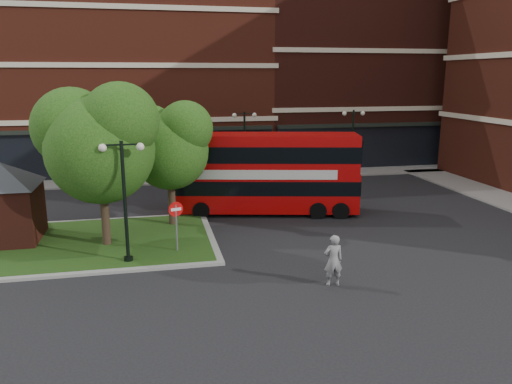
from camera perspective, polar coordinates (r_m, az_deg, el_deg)
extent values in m
plane|color=black|center=(21.28, 0.71, -7.27)|extent=(120.00, 120.00, 0.00)
cube|color=slate|center=(36.95, -4.92, 1.66)|extent=(44.00, 3.00, 0.12)
cube|color=maroon|center=(43.59, -17.13, 12.08)|extent=(26.00, 12.00, 14.00)
cube|color=#471911|center=(47.18, 11.28, 13.67)|extent=(18.00, 12.00, 16.00)
cube|color=gray|center=(23.90, -20.14, -5.62)|extent=(12.60, 7.60, 0.12)
cube|color=#19380F|center=(23.89, -20.14, -5.59)|extent=(12.00, 7.00, 0.15)
cube|color=#471911|center=(25.09, -26.86, -2.18)|extent=(3.00, 3.00, 2.50)
cylinder|color=#2D2116|center=(22.71, -16.94, -1.34)|extent=(0.36, 0.36, 3.92)
sphere|color=#124210|center=(22.26, -17.35, 4.60)|extent=(4.60, 4.60, 4.60)
sphere|color=#124210|center=(22.97, -20.23, 6.93)|extent=(3.45, 3.45, 3.45)
sphere|color=#124210|center=(21.59, -15.24, 7.86)|extent=(3.22, 3.22, 3.22)
cylinder|color=#2D2116|center=(25.11, -9.63, -0.11)|extent=(0.36, 0.36, 3.47)
sphere|color=#124210|center=(24.72, -9.82, 4.65)|extent=(3.80, 3.80, 3.80)
sphere|color=#124210|center=(25.16, -12.12, 6.55)|extent=(2.85, 2.85, 2.85)
sphere|color=#124210|center=(24.24, -8.08, 7.21)|extent=(2.66, 2.66, 2.66)
cylinder|color=black|center=(20.28, -14.74, -1.34)|extent=(0.14, 0.14, 5.00)
cylinder|color=black|center=(20.98, -14.37, -7.56)|extent=(0.36, 0.36, 0.30)
cube|color=black|center=(19.84, -15.14, 5.24)|extent=(1.40, 0.06, 0.06)
sphere|color=#F2EACC|center=(19.91, -17.14, 4.85)|extent=(0.32, 0.32, 0.32)
sphere|color=#F2EACC|center=(19.83, -13.10, 5.06)|extent=(0.32, 0.32, 0.32)
cylinder|color=black|center=(34.89, -1.31, 5.08)|extent=(0.14, 0.14, 5.00)
cylinder|color=black|center=(35.30, -1.29, 1.30)|extent=(0.36, 0.36, 0.30)
cube|color=black|center=(34.63, -1.33, 8.93)|extent=(1.40, 0.06, 0.06)
sphere|color=#F2EACC|center=(34.52, -2.49, 8.74)|extent=(0.32, 0.32, 0.32)
sphere|color=#F2EACC|center=(34.78, -0.19, 8.79)|extent=(0.32, 0.32, 0.32)
cylinder|color=black|center=(37.20, 10.94, 5.36)|extent=(0.14, 0.14, 5.00)
cylinder|color=black|center=(37.58, 10.79, 1.81)|extent=(0.36, 0.36, 0.30)
cube|color=black|center=(36.96, 11.10, 8.97)|extent=(1.40, 0.06, 0.06)
sphere|color=#F2EACC|center=(36.70, 10.08, 8.82)|extent=(0.32, 0.32, 0.32)
sphere|color=#F2EACC|center=(37.24, 12.10, 8.80)|extent=(0.32, 0.32, 0.32)
cube|color=#BD0708|center=(27.37, 1.05, 0.39)|extent=(10.29, 4.41, 1.92)
cube|color=#BD0708|center=(27.01, 1.06, 4.36)|extent=(10.18, 4.37, 1.92)
cube|color=black|center=(26.99, 1.06, 4.56)|extent=(10.29, 4.41, 0.87)
cube|color=silver|center=(26.02, 1.07, 1.98)|extent=(7.35, 1.68, 0.50)
imported|color=gray|center=(18.31, 8.83, -7.72)|extent=(0.70, 0.47, 1.91)
imported|color=#AAACB1|center=(36.20, -7.01, 2.37)|extent=(4.14, 1.95, 1.37)
imported|color=silver|center=(37.11, 1.81, 2.80)|extent=(4.49, 1.83, 1.45)
cylinder|color=slate|center=(21.41, -9.07, -4.24)|extent=(0.08, 0.08, 2.17)
cylinder|color=red|center=(21.16, -9.16, -1.95)|extent=(0.62, 0.23, 0.63)
cube|color=white|center=(21.16, -9.16, -1.95)|extent=(0.44, 0.16, 0.12)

